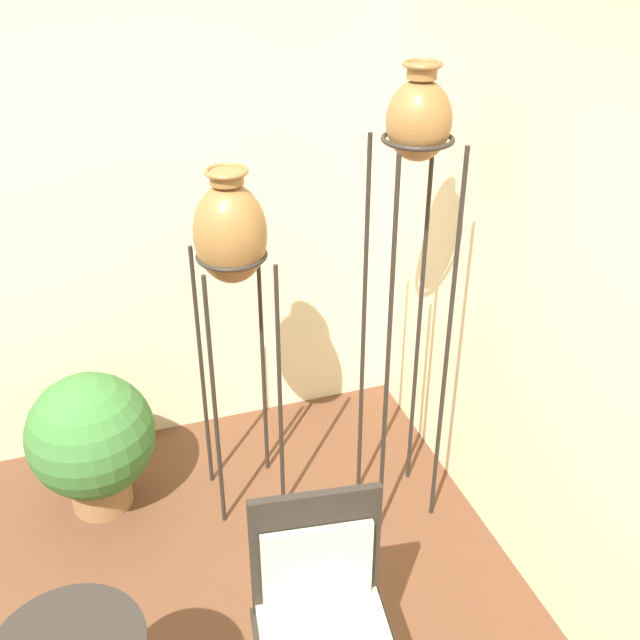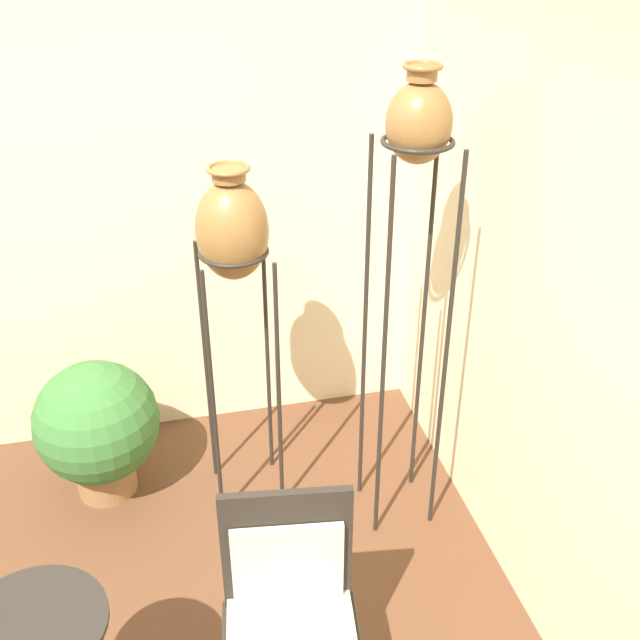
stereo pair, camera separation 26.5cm
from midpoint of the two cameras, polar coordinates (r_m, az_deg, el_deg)
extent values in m
cube|color=beige|center=(3.78, -17.22, 8.47)|extent=(7.54, 0.06, 2.70)
cube|color=beige|center=(2.64, 23.62, -2.35)|extent=(0.06, 7.54, 2.70)
cylinder|color=#28231E|center=(3.14, 7.26, -3.83)|extent=(0.02, 0.02, 1.83)
cylinder|color=#28231E|center=(3.24, 11.87, -3.16)|extent=(0.02, 0.02, 1.83)
cylinder|color=#28231E|center=(3.36, 5.68, -1.30)|extent=(0.02, 0.02, 1.83)
cylinder|color=#28231E|center=(3.45, 10.03, -0.74)|extent=(0.02, 0.02, 1.83)
torus|color=#28231E|center=(2.92, 10.11, 13.20)|extent=(0.28, 0.28, 0.02)
ellipsoid|color=olive|center=(2.90, 10.23, 14.51)|extent=(0.25, 0.25, 0.31)
cylinder|color=olive|center=(2.86, 10.57, 17.97)|extent=(0.11, 0.11, 0.05)
torus|color=olive|center=(2.85, 10.62, 18.47)|extent=(0.15, 0.15, 0.02)
cylinder|color=#28231E|center=(3.37, -5.91, -6.42)|extent=(0.02, 0.02, 1.32)
cylinder|color=#28231E|center=(3.41, -0.92, -5.76)|extent=(0.02, 0.02, 1.32)
cylinder|color=#28231E|center=(3.61, -6.58, -3.68)|extent=(0.02, 0.02, 1.32)
cylinder|color=#28231E|center=(3.65, -1.94, -3.11)|extent=(0.02, 0.02, 1.32)
torus|color=#28231E|center=(3.18, -4.24, 5.15)|extent=(0.30, 0.30, 0.02)
ellipsoid|color=olive|center=(3.14, -4.30, 6.77)|extent=(0.31, 0.31, 0.43)
cylinder|color=olive|center=(3.05, -4.48, 10.96)|extent=(0.14, 0.14, 0.05)
torus|color=olive|center=(3.05, -4.50, 11.40)|extent=(0.18, 0.18, 0.02)
cube|color=#28231E|center=(2.63, 0.49, -17.16)|extent=(0.44, 0.09, 0.50)
cube|color=beige|center=(2.65, 0.55, -18.32)|extent=(0.38, 0.08, 0.35)
cylinder|color=#28231E|center=(2.51, -18.20, -21.41)|extent=(0.46, 0.46, 0.02)
cylinder|color=olive|center=(3.96, -14.12, -11.32)|extent=(0.29, 0.29, 0.20)
torus|color=olive|center=(3.90, -14.30, -10.23)|extent=(0.32, 0.32, 0.02)
sphere|color=#387033|center=(3.76, -14.73, -7.59)|extent=(0.60, 0.60, 0.60)
camera|label=1|loc=(0.13, -87.67, 1.34)|focal=42.00mm
camera|label=2|loc=(0.13, 92.33, -1.34)|focal=42.00mm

